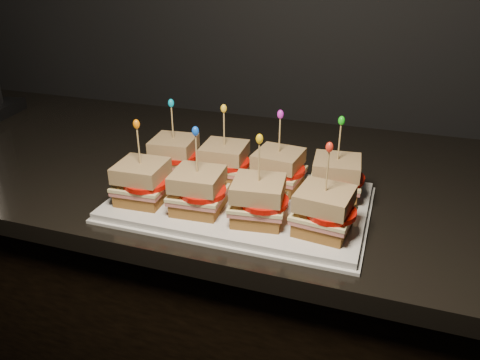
% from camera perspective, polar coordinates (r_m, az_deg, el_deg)
% --- Properties ---
extents(cabinet, '(2.59, 0.70, 0.83)m').
position_cam_1_polar(cabinet, '(1.30, 4.55, -17.47)').
color(cabinet, black).
rests_on(cabinet, ground).
extents(granite_slab, '(2.63, 0.74, 0.04)m').
position_cam_1_polar(granite_slab, '(1.05, 5.38, 0.12)').
color(granite_slab, black).
rests_on(granite_slab, cabinet).
extents(platter, '(0.47, 0.29, 0.02)m').
position_cam_1_polar(platter, '(0.89, -0.00, -2.66)').
color(platter, white).
rests_on(platter, granite_slab).
extents(platter_rim, '(0.48, 0.30, 0.01)m').
position_cam_1_polar(platter_rim, '(0.90, -0.00, -2.99)').
color(platter_rim, white).
rests_on(platter_rim, granite_slab).
extents(sandwich_0_bread_bot, '(0.09, 0.09, 0.02)m').
position_cam_1_polar(sandwich_0_bread_bot, '(1.00, -7.90, 1.63)').
color(sandwich_0_bread_bot, brown).
rests_on(sandwich_0_bread_bot, platter).
extents(sandwich_0_ham, '(0.10, 0.10, 0.01)m').
position_cam_1_polar(sandwich_0_ham, '(0.99, -7.96, 2.45)').
color(sandwich_0_ham, '#BC5D58').
rests_on(sandwich_0_ham, sandwich_0_bread_bot).
extents(sandwich_0_cheese, '(0.10, 0.10, 0.01)m').
position_cam_1_polar(sandwich_0_cheese, '(0.99, -7.98, 2.82)').
color(sandwich_0_cheese, '#F5E69F').
rests_on(sandwich_0_cheese, sandwich_0_ham).
extents(sandwich_0_tomato, '(0.08, 0.08, 0.01)m').
position_cam_1_polar(sandwich_0_tomato, '(0.98, -7.53, 3.01)').
color(sandwich_0_tomato, red).
rests_on(sandwich_0_tomato, sandwich_0_cheese).
extents(sandwich_0_bread_top, '(0.09, 0.09, 0.03)m').
position_cam_1_polar(sandwich_0_bread_top, '(0.98, -8.08, 4.25)').
color(sandwich_0_bread_top, brown).
rests_on(sandwich_0_bread_top, sandwich_0_tomato).
extents(sandwich_0_pick, '(0.00, 0.00, 0.09)m').
position_cam_1_polar(sandwich_0_pick, '(0.97, -8.24, 6.70)').
color(sandwich_0_pick, tan).
rests_on(sandwich_0_pick, sandwich_0_bread_top).
extents(sandwich_0_frill, '(0.01, 0.01, 0.02)m').
position_cam_1_polar(sandwich_0_frill, '(0.95, -8.41, 9.26)').
color(sandwich_0_frill, '#069EC0').
rests_on(sandwich_0_frill, sandwich_0_pick).
extents(sandwich_1_bread_bot, '(0.09, 0.09, 0.02)m').
position_cam_1_polar(sandwich_1_bread_bot, '(0.96, -1.87, 0.76)').
color(sandwich_1_bread_bot, brown).
rests_on(sandwich_1_bread_bot, platter).
extents(sandwich_1_ham, '(0.10, 0.09, 0.01)m').
position_cam_1_polar(sandwich_1_ham, '(0.95, -1.89, 1.61)').
color(sandwich_1_ham, '#BC5D58').
rests_on(sandwich_1_ham, sandwich_1_bread_bot).
extents(sandwich_1_cheese, '(0.10, 0.10, 0.01)m').
position_cam_1_polar(sandwich_1_cheese, '(0.95, -1.89, 2.00)').
color(sandwich_1_cheese, '#F5E69F').
rests_on(sandwich_1_cheese, sandwich_1_ham).
extents(sandwich_1_tomato, '(0.08, 0.08, 0.01)m').
position_cam_1_polar(sandwich_1_tomato, '(0.94, -1.34, 2.18)').
color(sandwich_1_tomato, red).
rests_on(sandwich_1_tomato, sandwich_1_cheese).
extents(sandwich_1_bread_top, '(0.09, 0.09, 0.03)m').
position_cam_1_polar(sandwich_1_bread_top, '(0.94, -1.92, 3.48)').
color(sandwich_1_bread_top, brown).
rests_on(sandwich_1_bread_top, sandwich_1_tomato).
extents(sandwich_1_pick, '(0.00, 0.00, 0.09)m').
position_cam_1_polar(sandwich_1_pick, '(0.92, -1.96, 6.04)').
color(sandwich_1_pick, tan).
rests_on(sandwich_1_pick, sandwich_1_bread_top).
extents(sandwich_1_frill, '(0.01, 0.01, 0.02)m').
position_cam_1_polar(sandwich_1_frill, '(0.91, -2.00, 8.71)').
color(sandwich_1_frill, yellow).
rests_on(sandwich_1_frill, sandwich_1_pick).
extents(sandwich_2_bread_bot, '(0.09, 0.09, 0.02)m').
position_cam_1_polar(sandwich_2_bread_bot, '(0.93, 4.63, -0.18)').
color(sandwich_2_bread_bot, brown).
rests_on(sandwich_2_bread_bot, platter).
extents(sandwich_2_ham, '(0.10, 0.10, 0.01)m').
position_cam_1_polar(sandwich_2_ham, '(0.92, 4.66, 0.69)').
color(sandwich_2_ham, '#BC5D58').
rests_on(sandwich_2_ham, sandwich_2_bread_bot).
extents(sandwich_2_cheese, '(0.10, 0.10, 0.01)m').
position_cam_1_polar(sandwich_2_cheese, '(0.92, 4.67, 1.08)').
color(sandwich_2_cheese, '#F5E69F').
rests_on(sandwich_2_cheese, sandwich_2_ham).
extents(sandwich_2_tomato, '(0.08, 0.08, 0.01)m').
position_cam_1_polar(sandwich_2_tomato, '(0.91, 5.33, 1.26)').
color(sandwich_2_tomato, red).
rests_on(sandwich_2_tomato, sandwich_2_cheese).
extents(sandwich_2_bread_top, '(0.09, 0.09, 0.03)m').
position_cam_1_polar(sandwich_2_bread_top, '(0.91, 4.73, 2.60)').
color(sandwich_2_bread_top, brown).
rests_on(sandwich_2_bread_top, sandwich_2_tomato).
extents(sandwich_2_pick, '(0.00, 0.00, 0.09)m').
position_cam_1_polar(sandwich_2_pick, '(0.89, 4.84, 5.23)').
color(sandwich_2_pick, tan).
rests_on(sandwich_2_pick, sandwich_2_bread_top).
extents(sandwich_2_frill, '(0.01, 0.01, 0.02)m').
position_cam_1_polar(sandwich_2_frill, '(0.88, 4.95, 7.99)').
color(sandwich_2_frill, '#CE22CD').
rests_on(sandwich_2_frill, sandwich_2_pick).
extents(sandwich_3_bread_bot, '(0.09, 0.09, 0.02)m').
position_cam_1_polar(sandwich_3_bread_bot, '(0.91, 11.46, -1.17)').
color(sandwich_3_bread_bot, brown).
rests_on(sandwich_3_bread_bot, platter).
extents(sandwich_3_ham, '(0.10, 0.10, 0.01)m').
position_cam_1_polar(sandwich_3_ham, '(0.90, 11.55, -0.29)').
color(sandwich_3_ham, '#BC5D58').
rests_on(sandwich_3_ham, sandwich_3_bread_bot).
extents(sandwich_3_cheese, '(0.10, 0.10, 0.01)m').
position_cam_1_polar(sandwich_3_cheese, '(0.90, 11.59, 0.11)').
color(sandwich_3_cheese, '#F5E69F').
rests_on(sandwich_3_cheese, sandwich_3_ham).
extents(sandwich_3_tomato, '(0.08, 0.08, 0.01)m').
position_cam_1_polar(sandwich_3_tomato, '(0.89, 12.33, 0.27)').
color(sandwich_3_tomato, red).
rests_on(sandwich_3_tomato, sandwich_3_cheese).
extents(sandwich_3_bread_top, '(0.09, 0.09, 0.03)m').
position_cam_1_polar(sandwich_3_bread_top, '(0.89, 11.74, 1.64)').
color(sandwich_3_bread_top, brown).
rests_on(sandwich_3_bread_top, sandwich_3_tomato).
extents(sandwich_3_pick, '(0.00, 0.00, 0.09)m').
position_cam_1_polar(sandwich_3_pick, '(0.87, 12.00, 4.31)').
color(sandwich_3_pick, tan).
rests_on(sandwich_3_pick, sandwich_3_bread_top).
extents(sandwich_3_frill, '(0.01, 0.01, 0.02)m').
position_cam_1_polar(sandwich_3_frill, '(0.86, 12.27, 7.10)').
color(sandwich_3_frill, '#15BC13').
rests_on(sandwich_3_frill, sandwich_3_pick).
extents(sandwich_4_bread_bot, '(0.09, 0.09, 0.02)m').
position_cam_1_polar(sandwich_4_bread_bot, '(0.89, -11.69, -1.74)').
color(sandwich_4_bread_bot, brown).
rests_on(sandwich_4_bread_bot, platter).
extents(sandwich_4_ham, '(0.10, 0.09, 0.01)m').
position_cam_1_polar(sandwich_4_ham, '(0.89, -11.77, -0.84)').
color(sandwich_4_ham, '#BC5D58').
rests_on(sandwich_4_ham, sandwich_4_bread_bot).
extents(sandwich_4_cheese, '(0.10, 0.09, 0.01)m').
position_cam_1_polar(sandwich_4_cheese, '(0.88, -11.82, -0.44)').
color(sandwich_4_cheese, '#F5E69F').
rests_on(sandwich_4_cheese, sandwich_4_ham).
extents(sandwich_4_tomato, '(0.08, 0.08, 0.01)m').
position_cam_1_polar(sandwich_4_tomato, '(0.87, -11.37, -0.27)').
color(sandwich_4_tomato, red).
rests_on(sandwich_4_tomato, sandwich_4_cheese).
extents(sandwich_4_bread_top, '(0.09, 0.09, 0.03)m').
position_cam_1_polar(sandwich_4_bread_top, '(0.87, -11.97, 1.12)').
color(sandwich_4_bread_top, brown).
rests_on(sandwich_4_bread_top, sandwich_4_tomato).
extents(sandwich_4_pick, '(0.00, 0.00, 0.09)m').
position_cam_1_polar(sandwich_4_pick, '(0.86, -12.24, 3.83)').
color(sandwich_4_pick, tan).
rests_on(sandwich_4_pick, sandwich_4_bread_top).
extents(sandwich_4_frill, '(0.01, 0.01, 0.02)m').
position_cam_1_polar(sandwich_4_frill, '(0.84, -12.52, 6.67)').
color(sandwich_4_frill, orange).
rests_on(sandwich_4_frill, sandwich_4_pick).
extents(sandwich_5_bread_bot, '(0.09, 0.09, 0.02)m').
position_cam_1_polar(sandwich_5_bread_bot, '(0.85, -5.08, -2.90)').
color(sandwich_5_bread_bot, brown).
rests_on(sandwich_5_bread_bot, platter).
extents(sandwich_5_ham, '(0.10, 0.09, 0.01)m').
position_cam_1_polar(sandwich_5_ham, '(0.84, -5.12, -1.97)').
color(sandwich_5_ham, '#BC5D58').
rests_on(sandwich_5_ham, sandwich_5_bread_bot).
extents(sandwich_5_cheese, '(0.10, 0.10, 0.01)m').
position_cam_1_polar(sandwich_5_cheese, '(0.84, -5.14, -1.54)').
color(sandwich_5_cheese, '#F5E69F').
rests_on(sandwich_5_cheese, sandwich_5_ham).
extents(sandwich_5_tomato, '(0.08, 0.08, 0.01)m').
position_cam_1_polar(sandwich_5_tomato, '(0.82, -4.56, -1.38)').
color(sandwich_5_tomato, red).
rests_on(sandwich_5_tomato, sandwich_5_cheese).
extents(sandwich_5_bread_top, '(0.09, 0.09, 0.03)m').
position_cam_1_polar(sandwich_5_bread_top, '(0.82, -5.21, 0.09)').
color(sandwich_5_bread_top, brown).
rests_on(sandwich_5_bread_top, sandwich_5_tomato).
extents(sandwich_5_pick, '(0.00, 0.00, 0.09)m').
position_cam_1_polar(sandwich_5_pick, '(0.81, -5.33, 2.94)').
color(sandwich_5_pick, tan).
rests_on(sandwich_5_pick, sandwich_5_bread_top).
extents(sandwich_5_frill, '(0.01, 0.01, 0.02)m').
position_cam_1_polar(sandwich_5_frill, '(0.79, -5.47, 5.95)').
color(sandwich_5_frill, blue).
rests_on(sandwich_5_frill, sandwich_5_pick).
extents(sandwich_6_bread_bot, '(0.09, 0.09, 0.02)m').
position_cam_1_polar(sandwich_6_bread_bot, '(0.81, 2.21, -4.13)').
color(sandwich_6_bread_bot, brown).
rests_on(sandwich_6_bread_bot, platter).
extents(sandwich_6_ham, '(0.10, 0.10, 0.01)m').
position_cam_1_polar(sandwich_6_ham, '(0.80, 2.23, -3.17)').
color(sandwich_6_ham, '#BC5D58').
rests_on(sandwich_6_ham, sandwich_6_bread_bot).
extents(sandwich_6_cheese, '(0.10, 0.10, 0.01)m').
position_cam_1_polar(sandwich_6_cheese, '(0.80, 2.24, -2.73)').
color(sandwich_6_cheese, '#F5E69F').
rests_on(sandwich_6_cheese, sandwich_6_ham).
extents(sandwich_6_tomato, '(0.08, 0.08, 0.01)m').
position_cam_1_polar(sandwich_6_tomato, '(0.79, 2.96, -2.58)').
color(sandwich_6_tomato, red).
rests_on(sandwich_6_tomato, sandwich_6_cheese).
extents(sandwich_6_bread_top, '(0.10, 0.10, 0.03)m').
position_cam_1_polar(sandwich_6_bread_top, '(0.79, 2.27, -1.04)').
color(sandwich_6_bread_top, brown).
rests_on(sandwich_6_bread_top, sandwich_6_tomato).
extents(sandwich_6_pick, '(0.00, 0.00, 0.09)m').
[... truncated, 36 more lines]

